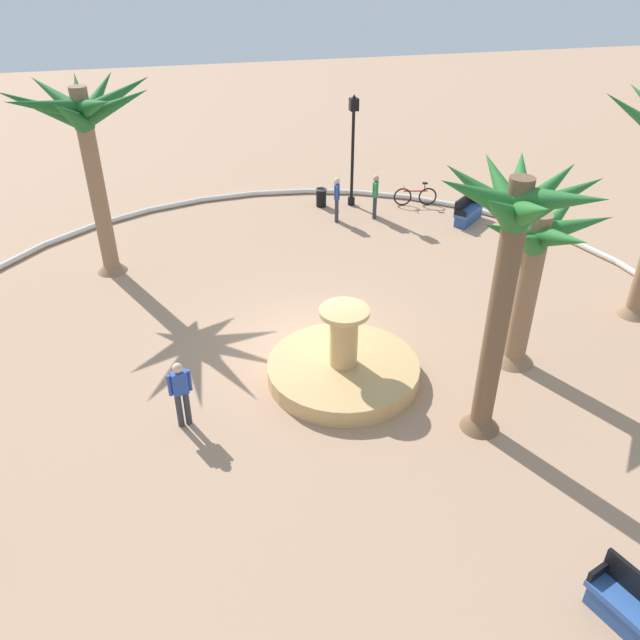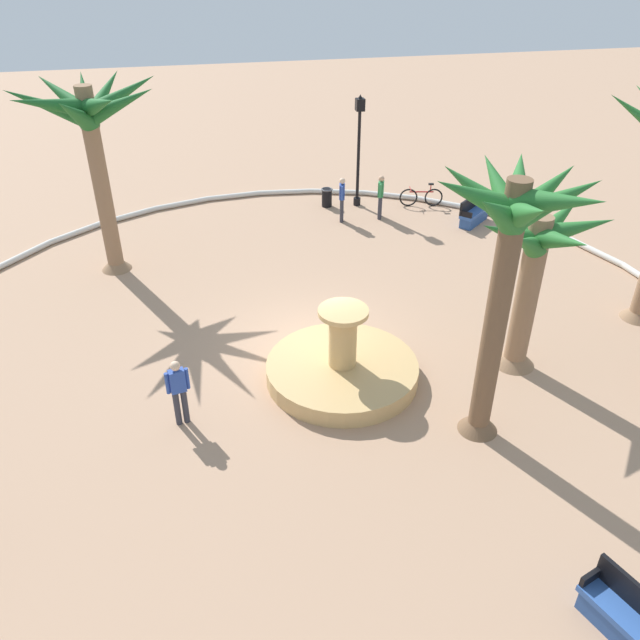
% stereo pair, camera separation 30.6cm
% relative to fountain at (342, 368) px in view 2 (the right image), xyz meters
% --- Properties ---
extents(ground_plane, '(80.00, 80.00, 0.00)m').
position_rel_fountain_xyz_m(ground_plane, '(0.43, -1.75, -0.30)').
color(ground_plane, tan).
extents(plaza_curb, '(22.37, 22.37, 0.20)m').
position_rel_fountain_xyz_m(plaza_curb, '(0.43, -1.75, -0.20)').
color(plaza_curb, silver).
rests_on(plaza_curb, ground).
extents(fountain, '(3.77, 3.77, 2.00)m').
position_rel_fountain_xyz_m(fountain, '(0.00, 0.00, 0.00)').
color(fountain, tan).
rests_on(fountain, ground).
extents(palm_tree_near_fountain, '(3.21, 3.16, 6.12)m').
position_rel_fountain_xyz_m(palm_tree_near_fountain, '(-2.56, 2.44, 4.34)').
color(palm_tree_near_fountain, brown).
rests_on(palm_tree_near_fountain, ground).
extents(palm_tree_by_curb, '(4.38, 4.35, 6.06)m').
position_rel_fountain_xyz_m(palm_tree_by_curb, '(5.86, -7.23, 4.34)').
color(palm_tree_by_curb, '#8E6B4C').
rests_on(palm_tree_by_curb, ground).
extents(palm_tree_mid_plaza, '(3.31, 3.35, 4.34)m').
position_rel_fountain_xyz_m(palm_tree_mid_plaza, '(-4.47, 0.29, 2.73)').
color(palm_tree_mid_plaza, '#8E6B4C').
rests_on(palm_tree_mid_plaza, ground).
extents(bench_west, '(1.00, 1.68, 1.00)m').
position_rel_fountain_xyz_m(bench_west, '(-2.83, 7.51, 0.05)').
color(bench_west, '#335BA8').
rests_on(bench_west, ground).
extents(bench_southwest, '(1.53, 1.43, 1.00)m').
position_rel_fountain_xyz_m(bench_southwest, '(-7.06, -8.35, 0.05)').
color(bench_southwest, '#335BA8').
rests_on(bench_southwest, ground).
extents(lamppost, '(0.32, 0.32, 4.30)m').
position_rel_fountain_xyz_m(lamppost, '(-3.24, -10.99, 2.22)').
color(lamppost, black).
rests_on(lamppost, ground).
extents(trash_bin, '(0.46, 0.46, 0.73)m').
position_rel_fountain_xyz_m(trash_bin, '(-2.03, -11.11, 0.09)').
color(trash_bin, black).
rests_on(trash_bin, ground).
extents(bicycle_red_frame, '(1.70, 0.50, 0.94)m').
position_rel_fountain_xyz_m(bicycle_red_frame, '(-5.70, -10.36, 0.09)').
color(bicycle_red_frame, black).
rests_on(bicycle_red_frame, ground).
extents(person_cyclist_helmet, '(0.27, 0.52, 1.70)m').
position_rel_fountain_xyz_m(person_cyclist_helmet, '(-2.26, -9.53, 0.66)').
color(person_cyclist_helmet, '#33333D').
rests_on(person_cyclist_helmet, ground).
extents(person_cyclist_photo, '(0.31, 0.50, 1.69)m').
position_rel_fountain_xyz_m(person_cyclist_photo, '(-3.75, -9.51, 0.65)').
color(person_cyclist_photo, '#33333D').
rests_on(person_cyclist_photo, ground).
extents(person_pedestrian_stroll, '(0.52, 0.27, 1.70)m').
position_rel_fountain_xyz_m(person_pedestrian_stroll, '(3.93, 0.87, 0.66)').
color(person_pedestrian_stroll, '#33333D').
rests_on(person_pedestrian_stroll, ground).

